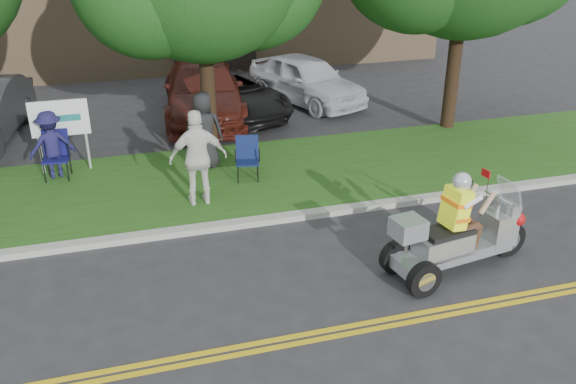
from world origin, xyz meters
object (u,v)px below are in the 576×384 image
object	(u,v)px
trike_scooter	(456,238)
lawn_chair_a	(247,155)
lawn_chair_b	(56,151)
parked_car_mid	(228,94)
parked_car_right	(204,90)
spectator_adult_right	(198,158)
parked_car_far_right	(306,79)

from	to	relation	value
trike_scooter	lawn_chair_a	bearing A→B (deg)	109.27
lawn_chair_b	parked_car_mid	xyz separation A→B (m)	(4.55, 3.66, -0.06)
lawn_chair_a	parked_car_right	xyz separation A→B (m)	(-0.16, 4.97, 0.15)
lawn_chair_a	spectator_adult_right	distance (m)	1.62
parked_car_mid	parked_car_far_right	world-z (taller)	parked_car_far_right
parked_car_far_right	parked_car_right	bearing A→B (deg)	166.96
parked_car_far_right	lawn_chair_a	bearing A→B (deg)	-141.38
lawn_chair_a	lawn_chair_b	size ratio (longest dim) A/B	0.90
trike_scooter	parked_car_mid	distance (m)	9.66
lawn_chair_b	spectator_adult_right	bearing A→B (deg)	-32.82
spectator_adult_right	parked_car_far_right	world-z (taller)	spectator_adult_right
trike_scooter	parked_car_mid	bearing A→B (deg)	92.41
lawn_chair_b	parked_car_right	distance (m)	5.37
lawn_chair_b	spectator_adult_right	distance (m)	3.62
spectator_adult_right	parked_car_far_right	distance (m)	7.78
trike_scooter	parked_car_far_right	world-z (taller)	trike_scooter
lawn_chair_b	parked_car_far_right	world-z (taller)	parked_car_far_right
spectator_adult_right	parked_car_right	bearing A→B (deg)	-99.43
trike_scooter	lawn_chair_b	bearing A→B (deg)	129.02
parked_car_mid	parked_car_far_right	distance (m)	2.63
spectator_adult_right	parked_car_far_right	xyz separation A→B (m)	(4.30, 6.48, -0.34)
parked_car_far_right	trike_scooter	bearing A→B (deg)	-115.45
parked_car_right	parked_car_far_right	bearing A→B (deg)	15.80
trike_scooter	lawn_chair_b	size ratio (longest dim) A/B	2.62
trike_scooter	parked_car_far_right	bearing A→B (deg)	77.26
trike_scooter	parked_car_right	size ratio (longest dim) A/B	0.51
lawn_chair_a	parked_car_right	size ratio (longest dim) A/B	0.17
spectator_adult_right	parked_car_mid	size ratio (longest dim) A/B	0.42
parked_car_mid	parked_car_far_right	xyz separation A→B (m)	(2.57, 0.58, 0.10)
trike_scooter	parked_car_mid	size ratio (longest dim) A/B	0.60
lawn_chair_a	spectator_adult_right	world-z (taller)	spectator_adult_right
lawn_chair_b	parked_car_mid	size ratio (longest dim) A/B	0.23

